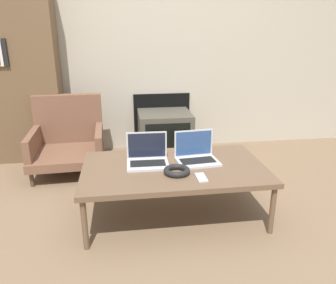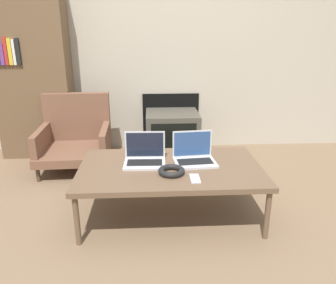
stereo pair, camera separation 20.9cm
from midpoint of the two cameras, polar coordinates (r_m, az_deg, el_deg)
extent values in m
plane|color=#7A6047|center=(2.18, -0.21, -17.59)|extent=(14.00, 14.00, 0.00)
cube|color=#B7AD99|center=(3.68, -4.57, 18.85)|extent=(7.00, 0.06, 2.60)
cube|color=black|center=(3.77, -2.69, 3.71)|extent=(0.64, 0.03, 0.62)
cube|color=brown|center=(2.34, -1.54, -4.68)|extent=(1.29, 0.76, 0.04)
cylinder|color=brown|center=(2.15, -17.13, -13.67)|extent=(0.04, 0.04, 0.35)
cylinder|color=brown|center=(2.28, 15.19, -11.47)|extent=(0.04, 0.04, 0.35)
cylinder|color=brown|center=(2.74, -15.09, -6.06)|extent=(0.04, 0.04, 0.35)
cylinder|color=brown|center=(2.85, 9.95, -4.74)|extent=(0.04, 0.04, 0.35)
cube|color=silver|center=(2.36, -6.08, -3.93)|extent=(0.30, 0.23, 0.02)
cube|color=black|center=(2.35, -6.08, -3.73)|extent=(0.25, 0.13, 0.00)
cube|color=silver|center=(2.42, -6.20, -0.57)|extent=(0.30, 0.02, 0.20)
cube|color=black|center=(2.41, -6.19, -0.60)|extent=(0.27, 0.01, 0.18)
cube|color=silver|center=(2.39, 2.70, -3.48)|extent=(0.32, 0.25, 0.02)
cube|color=black|center=(2.39, 2.70, -3.28)|extent=(0.26, 0.15, 0.00)
cube|color=silver|center=(2.45, 2.05, -0.19)|extent=(0.30, 0.04, 0.20)
cube|color=#2D4C7F|center=(2.45, 2.07, -0.23)|extent=(0.27, 0.03, 0.18)
torus|color=black|center=(2.21, -1.23, -5.07)|extent=(0.18, 0.18, 0.04)
cube|color=silver|center=(2.15, 3.04, -6.22)|extent=(0.06, 0.13, 0.01)
cube|color=#4C473D|center=(3.55, -2.26, 1.43)|extent=(0.56, 0.50, 0.47)
cube|color=black|center=(3.31, -1.81, 0.13)|extent=(0.46, 0.01, 0.37)
cube|color=brown|center=(3.29, -18.72, -2.10)|extent=(0.69, 0.69, 0.08)
cube|color=brown|center=(3.48, -18.60, 3.90)|extent=(0.66, 0.13, 0.48)
cube|color=brown|center=(3.31, -24.10, -0.10)|extent=(0.08, 0.60, 0.20)
cube|color=brown|center=(3.21, -13.70, 0.52)|extent=(0.08, 0.60, 0.20)
cylinder|color=#4C3828|center=(3.14, -24.42, -5.96)|extent=(0.04, 0.04, 0.14)
cylinder|color=#4C3828|center=(3.03, -14.20, -5.71)|extent=(0.04, 0.04, 0.14)
cylinder|color=#4C3828|center=(3.65, -22.11, -2.28)|extent=(0.04, 0.04, 0.14)
cylinder|color=#4C3828|center=(3.55, -13.33, -1.93)|extent=(0.04, 0.04, 0.14)
cube|color=brown|center=(3.66, -25.91, 10.64)|extent=(0.74, 0.30, 1.78)
cube|color=silver|center=(3.52, -28.67, 13.42)|extent=(0.03, 0.02, 0.24)
cube|color=black|center=(3.51, -28.10, 13.58)|extent=(0.04, 0.02, 0.25)
camera|label=1|loc=(0.10, -92.32, -0.79)|focal=35.00mm
camera|label=2|loc=(0.10, 87.68, 0.79)|focal=35.00mm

